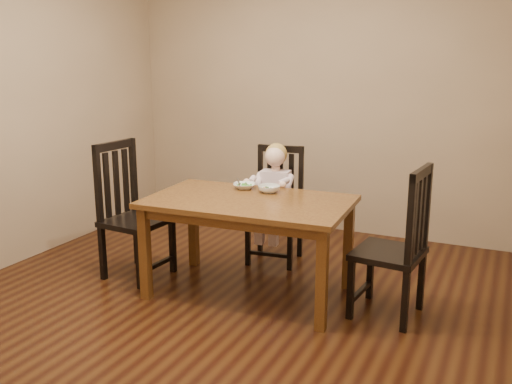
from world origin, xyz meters
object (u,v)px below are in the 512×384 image
at_px(dining_table, 249,210).
at_px(toddler, 275,192).
at_px(chair_right, 397,246).
at_px(chair_child, 276,207).
at_px(chair_left, 131,213).
at_px(bowl_peas, 244,186).
at_px(bowl_veg, 269,189).

height_order(dining_table, toddler, toddler).
relative_size(dining_table, toddler, 2.73).
height_order(chair_right, toddler, chair_right).
distance_m(chair_child, chair_left, 1.24).
relative_size(chair_right, toddler, 1.91).
xyz_separation_m(chair_child, toddler, (0.01, -0.05, 0.14)).
distance_m(bowl_peas, bowl_veg, 0.23).
relative_size(dining_table, chair_child, 1.52).
height_order(chair_child, toddler, chair_child).
bearing_deg(bowl_veg, chair_right, -9.93).
xyz_separation_m(bowl_peas, bowl_veg, (0.22, -0.03, 0.01)).
height_order(dining_table, chair_child, chair_child).
relative_size(chair_child, chair_left, 0.91).
bearing_deg(toddler, bowl_veg, 100.83).
bearing_deg(dining_table, chair_child, 97.88).
height_order(toddler, bowl_veg, toddler).
xyz_separation_m(chair_child, bowl_veg, (0.16, -0.52, 0.29)).
xyz_separation_m(dining_table, chair_left, (-1.02, -0.06, -0.13)).
distance_m(dining_table, bowl_veg, 0.28).
bearing_deg(dining_table, bowl_peas, 121.65).
bearing_deg(chair_child, chair_left, 35.04).
height_order(chair_left, toddler, chair_left).
height_order(chair_child, chair_right, chair_right).
height_order(dining_table, chair_right, chair_right).
relative_size(chair_left, bowl_veg, 6.42).
relative_size(dining_table, bowl_peas, 8.72).
bearing_deg(bowl_peas, chair_right, -9.45).
distance_m(chair_left, bowl_veg, 1.14).
bearing_deg(bowl_peas, bowl_veg, -7.22).
bearing_deg(chair_right, toddler, 66.62).
distance_m(dining_table, chair_right, 1.08).
bearing_deg(bowl_peas, chair_left, -158.14).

